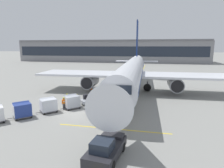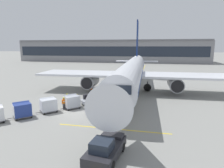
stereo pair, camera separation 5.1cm
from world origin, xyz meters
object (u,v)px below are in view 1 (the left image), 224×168
Objects in this scene: safety_cone_engine_keepout at (96,92)px; ground_crew_by_loader at (67,99)px; parked_airplane at (132,72)px; ground_crew_by_carts at (77,99)px; baggage_cart_second at (48,105)px; ground_crew_marshaller at (64,102)px; baggage_cart_lead at (72,101)px; safety_cone_wingtip at (91,88)px; safety_cone_nose_mark at (101,90)px; baggage_cart_third at (22,110)px; pushback_tug at (106,149)px; belt_loader at (94,98)px.

ground_crew_by_loader is at bearing -106.36° from safety_cone_engine_keepout.
ground_crew_by_carts is (-6.70, -10.55, -2.82)m from parked_airplane.
baggage_cart_second reaches higher than ground_crew_by_loader.
baggage_cart_lead is at bearing 40.37° from ground_crew_marshaller.
safety_cone_nose_mark reaches higher than safety_cone_wingtip.
baggage_cart_second is 3.55× the size of safety_cone_engine_keepout.
safety_cone_nose_mark is at bearing 81.61° from safety_cone_engine_keepout.
baggage_cart_second is 2.06m from ground_crew_marshaller.
parked_airplane is 26.34× the size of ground_crew_by_loader.
ground_crew_by_loader is at bearing 62.45° from baggage_cart_third.
ground_crew_marshaller is at bearing -77.98° from ground_crew_by_loader.
safety_cone_nose_mark is (3.59, 12.96, -0.62)m from baggage_cart_second.
pushback_tug is 6.02× the size of safety_cone_wingtip.
ground_crew_by_carts is at bearing 77.85° from baggage_cart_lead.
ground_crew_by_loader is (1.08, 3.40, -0.00)m from baggage_cart_second.
belt_loader reaches higher than baggage_cart_lead.
parked_airplane reaches higher than ground_crew_marshaller.
safety_cone_wingtip is (-0.22, 12.59, -0.62)m from ground_crew_marshaller.
belt_loader is at bearing 51.54° from baggage_cart_lead.
baggage_cart_second is at bearing -132.70° from belt_loader.
parked_airplane is at bearing 52.05° from ground_crew_by_loader.
belt_loader is at bearing 49.01° from ground_crew_marshaller.
ground_crew_by_carts is at bearing -122.42° from parked_airplane.
ground_crew_marshaller is at bearing 43.32° from baggage_cart_second.
ground_crew_marshaller is at bearing -119.13° from ground_crew_by_carts.
pushback_tug is 2.65× the size of ground_crew_marshaller.
baggage_cart_second is at bearing -107.63° from ground_crew_by_loader.
baggage_cart_third is 16.87m from safety_cone_wingtip.
baggage_cart_third is at bearing 151.78° from pushback_tug.
parked_airplane is 23.08m from pushback_tug.
ground_crew_marshaller is 2.27× the size of safety_cone_wingtip.
baggage_cart_second is (-2.33, -2.12, 0.00)m from baggage_cart_lead.
safety_cone_wingtip is (3.29, 16.53, -0.63)m from baggage_cart_third.
safety_cone_engine_keepout is at bearing 84.87° from ground_crew_by_carts.
ground_crew_by_carts and ground_crew_marshaller have the same top height.
belt_loader is at bearing 48.64° from baggage_cart_third.
parked_airplane is at bearing 59.47° from baggage_cart_lead.
pushback_tug is (9.93, -8.93, -0.17)m from baggage_cart_second.
baggage_cart_third is (-4.34, -4.65, 0.00)m from baggage_cart_lead.
baggage_cart_lead is at bearing -96.59° from safety_cone_nose_mark.
pushback_tug is 15.18m from ground_crew_by_loader.
baggage_cart_second is 1.46× the size of ground_crew_by_carts.
pushback_tug reaches higher than safety_cone_nose_mark.
belt_loader is (-4.67, -8.92, -2.98)m from parked_airplane.
baggage_cart_third is at bearing -109.87° from safety_cone_nose_mark.
safety_cone_engine_keepout is (-1.36, 5.86, -0.49)m from belt_loader.
safety_cone_engine_keepout is (-6.03, -3.05, -3.47)m from parked_airplane.
safety_cone_nose_mark is at bearing 106.16° from pushback_tug.
baggage_cart_third is 5.28m from ground_crew_marshaller.
pushback_tug is 6.43× the size of safety_cone_engine_keepout.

